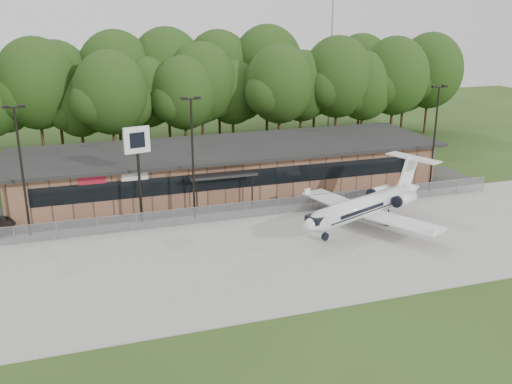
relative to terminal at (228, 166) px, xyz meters
name	(u,v)px	position (x,y,z in m)	size (l,w,h in m)	color
ground	(334,300)	(0.00, -23.94, -2.18)	(160.00, 160.00, 0.00)	#2C4217
apron	(286,249)	(0.00, -15.94, -2.14)	(64.00, 18.00, 0.08)	#9E9B93
parking_lot	(241,201)	(0.00, -4.44, -2.15)	(50.00, 9.00, 0.06)	#383835
terminal	(228,166)	(0.00, 0.00, 0.00)	(41.00, 11.65, 4.30)	#8D6046
fence	(257,209)	(0.00, -8.94, -1.40)	(46.00, 0.04, 1.52)	gray
treeline	(189,88)	(0.00, 18.06, 5.32)	(72.00, 12.00, 15.00)	#213912
radio_mast	(331,41)	(22.00, 24.06, 10.32)	(0.20, 0.20, 25.00)	gray
light_pole_left	(21,162)	(-18.00, -7.44, 3.80)	(1.55, 0.30, 10.23)	black
light_pole_mid	(192,149)	(-5.00, -7.44, 3.80)	(1.55, 0.30, 10.23)	black
light_pole_right	(435,131)	(18.00, -7.44, 3.80)	(1.55, 0.30, 10.23)	black
business_jet	(367,206)	(7.77, -13.70, -0.40)	(14.42, 12.88, 4.96)	white
pole_sign	(137,150)	(-9.37, -7.14, 3.97)	(2.11, 0.70, 8.04)	black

